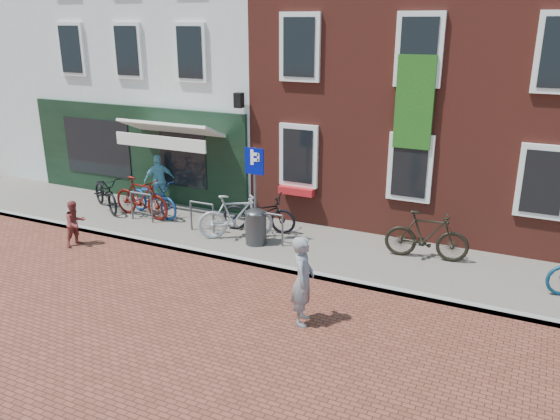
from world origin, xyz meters
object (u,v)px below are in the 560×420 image
at_px(boy, 75,223).
at_px(bicycle_5, 427,236).
at_px(woman, 303,280).
at_px(bicycle_2, 153,198).
at_px(litter_bin, 256,225).
at_px(bicycle_0, 106,192).
at_px(parking_sign, 255,178).
at_px(bicycle_4, 259,213).
at_px(bicycle_1, 141,198).
at_px(bicycle_3, 236,217).
at_px(cafe_person, 159,180).

xyz_separation_m(boy, bicycle_5, (8.24, 2.70, 0.09)).
distance_m(woman, bicycle_2, 7.15).
bearing_deg(boy, litter_bin, -55.16).
bearing_deg(litter_bin, bicycle_0, 174.80).
relative_size(parking_sign, bicycle_5, 1.26).
bearing_deg(litter_bin, bicycle_5, 12.17).
bearing_deg(bicycle_0, bicycle_5, -56.25).
xyz_separation_m(litter_bin, bicycle_4, (-0.33, 0.80, 0.02)).
distance_m(bicycle_1, bicycle_4, 3.58).
bearing_deg(woman, boy, 65.07).
bearing_deg(bicycle_5, bicycle_3, 91.98).
bearing_deg(bicycle_3, bicycle_1, 53.88).
distance_m(litter_bin, parking_sign, 1.18).
xyz_separation_m(bicycle_3, bicycle_4, (0.32, 0.69, -0.06)).
bearing_deg(parking_sign, bicycle_4, 110.51).
distance_m(bicycle_1, bicycle_5, 7.94).
bearing_deg(bicycle_3, cafe_person, 36.35).
bearing_deg(cafe_person, woman, 103.86).
xyz_separation_m(boy, bicycle_3, (3.54, 1.95, 0.09)).
bearing_deg(parking_sign, boy, -154.69).
bearing_deg(bicycle_2, cafe_person, 39.36).
xyz_separation_m(litter_bin, cafe_person, (-4.09, 1.53, 0.27)).
height_order(bicycle_1, bicycle_4, bicycle_1).
relative_size(boy, bicycle_1, 0.61).
relative_size(litter_bin, parking_sign, 0.40).
relative_size(parking_sign, bicycle_3, 1.26).
relative_size(litter_bin, bicycle_5, 0.51).
bearing_deg(woman, cafe_person, 40.34).
xyz_separation_m(litter_bin, parking_sign, (-0.07, 0.12, 1.17)).
xyz_separation_m(bicycle_0, bicycle_3, (4.62, -0.36, 0.06)).
height_order(litter_bin, woman, woman).
xyz_separation_m(woman, bicycle_0, (-7.80, 3.39, -0.25)).
distance_m(parking_sign, bicycle_1, 3.97).
xyz_separation_m(bicycle_0, bicycle_2, (1.61, 0.17, 0.00)).
distance_m(parking_sign, bicycle_5, 4.33).
bearing_deg(bicycle_0, bicycle_4, -54.91).
distance_m(woman, bicycle_0, 8.51).
height_order(cafe_person, bicycle_5, cafe_person).
bearing_deg(bicycle_0, bicycle_3, -63.15).
bearing_deg(parking_sign, bicycle_5, 10.39).
xyz_separation_m(cafe_person, bicycle_1, (0.20, -1.14, -0.20)).
bearing_deg(bicycle_0, woman, -82.18).
bearing_deg(bicycle_3, parking_sign, -121.22).
relative_size(cafe_person, bicycle_2, 0.78).
bearing_deg(woman, bicycle_0, 50.72).
xyz_separation_m(bicycle_2, bicycle_4, (3.34, 0.15, 0.00)).
bearing_deg(cafe_person, bicycle_1, 57.93).
xyz_separation_m(boy, bicycle_1, (0.31, 2.22, 0.09)).
bearing_deg(boy, cafe_person, 9.44).
bearing_deg(bicycle_4, litter_bin, -169.35).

